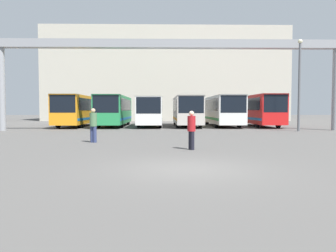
{
  "coord_description": "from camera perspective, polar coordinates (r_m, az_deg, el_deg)",
  "views": [
    {
      "loc": [
        -0.78,
        -9.79,
        1.79
      ],
      "look_at": [
        -0.17,
        19.78,
        0.3
      ],
      "focal_mm": 35.0,
      "sensor_mm": 36.0,
      "label": 1
    }
  ],
  "objects": [
    {
      "name": "bus_slot_3",
      "position": [
        35.08,
        3.25,
        2.89
      ],
      "size": [
        2.55,
        10.84,
        3.11
      ],
      "color": "beige",
      "rests_on": "ground"
    },
    {
      "name": "bus_slot_4",
      "position": [
        35.89,
        9.36,
        2.91
      ],
      "size": [
        2.61,
        11.46,
        3.18
      ],
      "color": "silver",
      "rests_on": "ground"
    },
    {
      "name": "overhead_gantry",
      "position": [
        28.28,
        0.42,
        12.29
      ],
      "size": [
        29.02,
        0.8,
        7.67
      ],
      "color": "gray",
      "rests_on": "ground"
    },
    {
      "name": "bus_slot_0",
      "position": [
        35.69,
        -15.58,
        2.88
      ],
      "size": [
        2.54,
        10.03,
        3.21
      ],
      "color": "orange",
      "rests_on": "ground"
    },
    {
      "name": "bus_slot_5",
      "position": [
        36.14,
        15.6,
        2.92
      ],
      "size": [
        2.44,
        10.09,
        3.27
      ],
      "color": "red",
      "rests_on": "ground"
    },
    {
      "name": "ground_plane",
      "position": [
        9.98,
        3.36,
        -7.45
      ],
      "size": [
        200.0,
        200.0,
        0.0
      ],
      "primitive_type": "plane",
      "color": "#514F4C"
    },
    {
      "name": "bus_slot_1",
      "position": [
        35.63,
        -9.27,
        2.92
      ],
      "size": [
        2.58,
        11.43,
        3.19
      ],
      "color": "#268C4C",
      "rests_on": "ground"
    },
    {
      "name": "bus_slot_2",
      "position": [
        34.89,
        -3.08,
        2.8
      ],
      "size": [
        2.45,
        10.63,
        3.02
      ],
      "color": "silver",
      "rests_on": "ground"
    },
    {
      "name": "lamp_post",
      "position": [
        29.1,
        21.91,
        7.26
      ],
      "size": [
        0.36,
        0.36,
        7.52
      ],
      "color": "#595B60",
      "rests_on": "ground"
    },
    {
      "name": "pedestrian_near_right",
      "position": [
        18.21,
        -12.88,
        0.28
      ],
      "size": [
        0.39,
        0.39,
        1.85
      ],
      "rotation": [
        0.0,
        0.0,
        2.68
      ],
      "color": "navy",
      "rests_on": "ground"
    },
    {
      "name": "building_backdrop",
      "position": [
        57.18,
        -0.41,
        8.55
      ],
      "size": [
        39.17,
        12.0,
        14.87
      ],
      "color": "#B7B2A3",
      "rests_on": "ground"
    },
    {
      "name": "pedestrian_far_center",
      "position": [
        14.58,
        4.11,
        -0.55
      ],
      "size": [
        0.36,
        0.36,
        1.73
      ],
      "rotation": [
        0.0,
        0.0,
        1.95
      ],
      "color": "black",
      "rests_on": "ground"
    }
  ]
}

